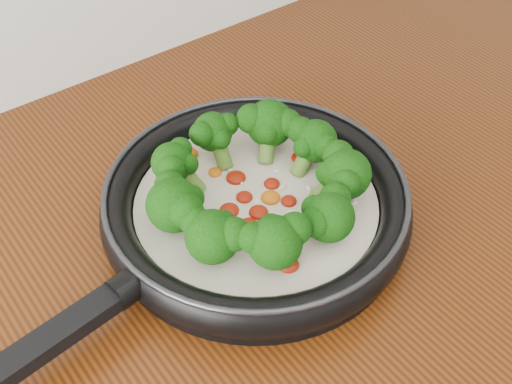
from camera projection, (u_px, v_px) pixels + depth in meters
skillet at (255, 202)px, 0.73m from camera, size 0.56×0.39×0.10m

